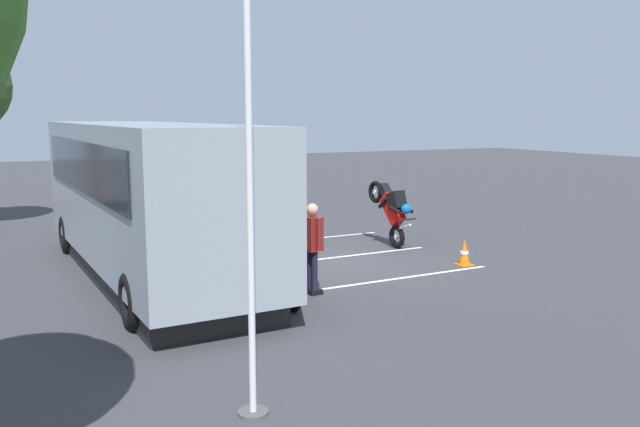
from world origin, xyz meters
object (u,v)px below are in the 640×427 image
Objects in this scene: spectator_far_right at (220,210)px; parked_motorcycle_silver at (282,275)px; spectator_right at (238,214)px; traffic_cone at (464,252)px; spectator_left at (275,230)px; tour_bus at (146,200)px; flagpole at (248,104)px; spectator_centre at (251,223)px; spectator_far_left at (312,240)px; stunt_motorcycle at (392,208)px.

spectator_far_right is 0.82× the size of parked_motorcycle_silver.
traffic_cone is at bearing -123.96° from spectator_right.
spectator_left is at bearing -17.47° from parked_motorcycle_silver.
flagpole reaches higher than tour_bus.
flagpole is at bearing 159.71° from spectator_centre.
traffic_cone is at bearing -107.48° from tour_bus.
traffic_cone is (-0.60, -4.45, -0.76)m from spectator_left.
stunt_motorcycle reaches higher than spectator_far_left.
spectator_right is at bearing 84.52° from stunt_motorcycle.
traffic_cone is (5.01, -7.03, -3.24)m from flagpole.
spectator_left is 1.21m from spectator_centre.
spectator_left is (1.29, 0.25, 0.01)m from spectator_far_left.
spectator_left is at bearing 179.28° from spectator_right.
spectator_right reaches higher than spectator_far_right.
spectator_centre is at bearing -8.30° from parked_motorcycle_silver.
spectator_far_left is 0.90× the size of stunt_motorcycle.
stunt_motorcycle is at bearing -49.65° from spectator_far_left.
spectator_left is 4.56m from stunt_motorcycle.
spectator_far_left is at bearing 130.35° from stunt_motorcycle.
stunt_motorcycle is (-1.81, -4.06, 0.03)m from spectator_far_right.
spectator_centre is 7.68m from flagpole.
spectator_far_right reaches higher than parked_motorcycle_silver.
spectator_right is (2.38, -0.03, 0.01)m from spectator_left.
spectator_far_left is 1.00× the size of spectator_left.
traffic_cone is at bearing -80.37° from parked_motorcycle_silver.
stunt_motorcycle is at bearing 7.57° from traffic_cone.
spectator_left is 2.82× the size of traffic_cone.
spectator_right is (1.17, -0.09, 0.02)m from spectator_centre.
spectator_centre is at bearing -98.00° from tour_bus.
stunt_motorcycle is at bearing -79.46° from spectator_centre.
tour_bus is 5.58× the size of spectator_centre.
parked_motorcycle_silver is 4.97m from traffic_cone.
flagpole is at bearing 146.72° from spectator_far_left.
tour_bus is 2.53m from spectator_right.
spectator_far_left is 1.31m from spectator_left.
traffic_cone is at bearing -97.65° from spectator_left.
spectator_far_left is at bearing -172.82° from spectator_centre.
stunt_motorcycle reaches higher than spectator_centre.
stunt_motorcycle is 0.27× the size of flagpole.
spectator_far_right is at bearing -0.60° from spectator_left.
spectator_right reaches higher than parked_motorcycle_silver.
spectator_far_right is at bearing 2.38° from spectator_far_left.
tour_bus reaches higher than spectator_far_right.
spectator_far_left reaches higher than traffic_cone.
parked_motorcycle_silver is (-5.22, 0.49, -0.52)m from spectator_far_right.
spectator_far_left is at bearing -137.94° from tour_bus.
flagpole is (-5.61, 2.59, 2.47)m from spectator_left.
spectator_centre is at bearing 68.16° from traffic_cone.
spectator_centre reaches higher than traffic_cone.
spectator_left is 1.01× the size of spectator_centre.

